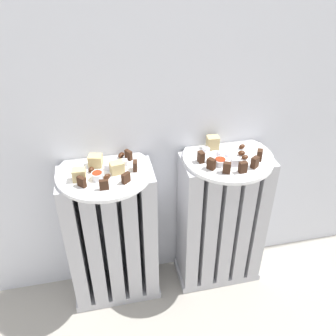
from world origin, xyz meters
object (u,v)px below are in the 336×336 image
radiator_left (112,239)px  plate_right (228,157)px  jam_bowl_right (220,161)px  fork (214,157)px  plate_left (104,172)px  jam_bowl_left (97,176)px  radiator_right (221,222)px

radiator_left → plate_right: bearing=0.0°
jam_bowl_right → fork: 0.05m
plate_left → fork: (0.37, 0.00, 0.01)m
radiator_left → fork: (0.37, 0.00, 0.31)m
jam_bowl_left → fork: jam_bowl_left is taller
radiator_right → jam_bowl_right: bearing=-135.2°
plate_left → plate_right: (0.42, 0.00, 0.00)m
plate_left → jam_bowl_right: bearing=-6.6°
radiator_right → fork: fork is taller
plate_left → jam_bowl_left: bearing=-117.9°
radiator_left → fork: size_ratio=5.82×
radiator_right → plate_right: plate_right is taller
radiator_left → jam_bowl_right: 0.49m
jam_bowl_left → jam_bowl_right: (0.40, -0.00, -0.00)m
plate_left → jam_bowl_left: 0.05m
jam_bowl_left → jam_bowl_right: bearing=-0.1°
plate_left → jam_bowl_left: (-0.02, -0.04, 0.02)m
radiator_left → plate_left: (0.00, 0.00, 0.30)m
plate_left → fork: size_ratio=3.14×
plate_right → jam_bowl_right: 0.06m
plate_right → jam_bowl_right: bearing=-135.2°
radiator_left → plate_right: plate_right is taller
radiator_left → plate_right: (0.42, 0.00, 0.30)m
plate_left → plate_right: bearing=0.0°
jam_bowl_left → fork: bearing=6.6°
radiator_right → plate_left: plate_left is taller
radiator_left → plate_left: size_ratio=1.85×
plate_left → jam_bowl_left: size_ratio=8.19×
jam_bowl_right → fork: bearing=97.7°
radiator_right → jam_bowl_right: jam_bowl_right is taller
radiator_left → radiator_right: size_ratio=1.00×
jam_bowl_left → radiator_left: bearing=62.1°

